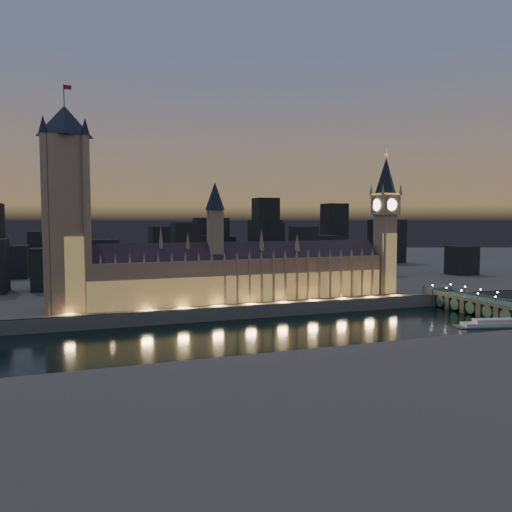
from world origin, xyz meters
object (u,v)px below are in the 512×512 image
object	(u,v)px
victoria_tower	(67,200)
westminster_bridge	(488,307)
elizabeth_tower	(385,213)
river_boat	(495,324)
palace_of_westminster	(243,273)

from	to	relation	value
victoria_tower	westminster_bridge	xyz separation A→B (m)	(251.67, -65.39, -67.33)
victoria_tower	elizabeth_tower	distance (m)	218.10
victoria_tower	river_boat	xyz separation A→B (m)	(231.06, -91.46, -71.77)
elizabeth_tower	river_boat	xyz separation A→B (m)	(13.06, -91.45, -65.11)
victoria_tower	westminster_bridge	world-z (taller)	victoria_tower
elizabeth_tower	victoria_tower	bearing A→B (deg)	180.00
elizabeth_tower	westminster_bridge	bearing A→B (deg)	-62.75
victoria_tower	westminster_bridge	distance (m)	268.60
victoria_tower	elizabeth_tower	size ratio (longest dim) A/B	1.25
river_boat	elizabeth_tower	bearing A→B (deg)	98.12
palace_of_westminster	river_boat	xyz separation A→B (m)	(122.53, -91.28, -24.81)
palace_of_westminster	elizabeth_tower	size ratio (longest dim) A/B	1.92
victoria_tower	westminster_bridge	size ratio (longest dim) A/B	1.16
palace_of_westminster	victoria_tower	xyz separation A→B (m)	(-108.53, 0.18, 46.96)
westminster_bridge	elizabeth_tower	bearing A→B (deg)	117.25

